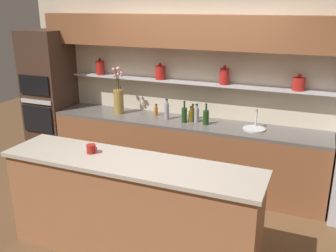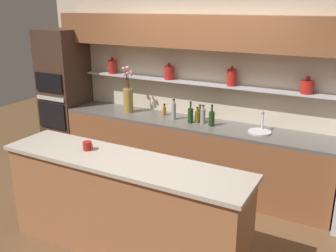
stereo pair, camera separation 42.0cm
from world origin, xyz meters
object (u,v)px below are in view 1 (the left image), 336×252
(bottle_oil_2, at_px, (191,116))
(bottle_sauce_3, at_px, (156,111))
(oven_tower, at_px, (50,98))
(bottle_spirit_0, at_px, (197,115))
(coffee_mug, at_px, (91,149))
(bottle_oil_4, at_px, (193,113))
(bottle_spirit_5, at_px, (167,111))
(bottle_wine_6, at_px, (206,117))
(flower_vase, at_px, (119,100))
(bottle_wine_1, at_px, (184,115))
(sink_fixture, at_px, (254,128))

(bottle_oil_2, bearing_deg, bottle_sauce_3, 169.71)
(oven_tower, xyz_separation_m, bottle_spirit_0, (2.39, 0.03, -0.01))
(bottle_spirit_0, height_order, coffee_mug, bottle_spirit_0)
(bottle_sauce_3, bearing_deg, coffee_mug, -86.98)
(bottle_oil_4, bearing_deg, coffee_mug, -103.97)
(bottle_oil_2, bearing_deg, bottle_spirit_5, -176.01)
(bottle_oil_4, bearing_deg, bottle_wine_6, -34.80)
(bottle_oil_2, xyz_separation_m, bottle_sauce_3, (-0.56, 0.10, -0.01))
(bottle_sauce_3, distance_m, bottle_wine_6, 0.79)
(bottle_wine_6, bearing_deg, flower_vase, 178.96)
(bottle_sauce_3, bearing_deg, bottle_spirit_5, -30.16)
(bottle_sauce_3, distance_m, coffee_mug, 1.77)
(bottle_spirit_5, bearing_deg, bottle_oil_2, 3.99)
(bottle_spirit_0, relative_size, bottle_wine_1, 0.86)
(bottle_wine_1, xyz_separation_m, bottle_wine_6, (0.30, 0.01, -0.00))
(flower_vase, bearing_deg, bottle_oil_2, 0.92)
(coffee_mug, bearing_deg, bottle_oil_4, 76.03)
(oven_tower, height_order, bottle_spirit_0, oven_tower)
(sink_fixture, bearing_deg, bottle_spirit_0, 178.39)
(bottle_oil_2, xyz_separation_m, bottle_oil_4, (-0.02, 0.13, -0.00))
(bottle_oil_2, bearing_deg, sink_fixture, -0.46)
(bottle_oil_4, height_order, bottle_wine_6, bottle_wine_6)
(flower_vase, height_order, bottle_sauce_3, flower_vase)
(bottle_wine_1, distance_m, coffee_mug, 1.66)
(sink_fixture, xyz_separation_m, bottle_sauce_3, (-1.40, 0.11, 0.04))
(coffee_mug, bearing_deg, bottle_wine_6, 67.13)
(sink_fixture, height_order, coffee_mug, sink_fixture)
(oven_tower, relative_size, flower_vase, 3.00)
(bottle_spirit_5, bearing_deg, bottle_wine_1, -6.70)
(oven_tower, relative_size, bottle_sauce_3, 12.67)
(bottle_wine_6, bearing_deg, bottle_oil_4, 145.20)
(bottle_wine_1, bearing_deg, bottle_spirit_0, 25.22)
(oven_tower, height_order, bottle_wine_1, oven_tower)
(bottle_oil_2, bearing_deg, coffee_mug, -105.53)
(bottle_oil_2, height_order, bottle_spirit_5, bottle_spirit_5)
(bottle_sauce_3, height_order, bottle_wine_6, bottle_wine_6)
(sink_fixture, xyz_separation_m, bottle_spirit_5, (-1.19, -0.02, 0.10))
(bottle_oil_4, xyz_separation_m, coffee_mug, (-0.45, -1.79, 0.06))
(flower_vase, height_order, bottle_oil_2, flower_vase)
(sink_fixture, xyz_separation_m, bottle_oil_2, (-0.85, 0.01, 0.06))
(oven_tower, height_order, flower_vase, oven_tower)
(oven_tower, height_order, bottle_spirit_5, oven_tower)
(bottle_oil_2, height_order, bottle_sauce_3, bottle_oil_2)
(oven_tower, distance_m, bottle_wine_1, 2.24)
(bottle_wine_6, xyz_separation_m, coffee_mug, (-0.68, -1.62, 0.04))
(flower_vase, bearing_deg, coffee_mug, -69.17)
(bottle_spirit_0, bearing_deg, bottle_oil_2, -168.62)
(bottle_spirit_0, bearing_deg, flower_vase, -178.41)
(flower_vase, distance_m, bottle_spirit_5, 0.75)
(coffee_mug, bearing_deg, bottle_spirit_0, 72.28)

